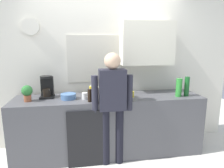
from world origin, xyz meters
TOP-DOWN VIEW (x-y plane):
  - ground_plane at (0.00, 0.00)m, footprint 8.00×8.00m
  - kitchen_counter at (0.00, 0.30)m, footprint 2.85×0.64m
  - dishwasher_panel at (-0.35, -0.03)m, footprint 0.56×0.02m
  - back_wall_assembly at (0.08, 0.70)m, footprint 4.45×0.42m
  - coffee_maker at (-0.92, 0.42)m, footprint 0.20×0.20m
  - bottle_dark_sauce at (-0.30, 0.09)m, footprint 0.06×0.06m
  - bottle_olive_oil at (0.20, 0.16)m, footprint 0.06×0.06m
  - bottle_green_wine at (1.19, 0.17)m, footprint 0.07×0.07m
  - bottle_clear_soda at (1.05, 0.16)m, footprint 0.09×0.09m
  - cup_yellow_cup at (0.34, 0.24)m, footprint 0.07×0.07m
  - cup_white_mug at (-0.37, 0.24)m, footprint 0.08×0.08m
  - mixing_bowl at (-0.61, 0.28)m, footprint 0.22×0.22m
  - potted_plant at (-1.17, 0.24)m, footprint 0.15×0.15m
  - dish_soap at (-0.27, 0.41)m, footprint 0.06×0.06m
  - storage_canister at (-0.20, 0.25)m, footprint 0.14×0.14m
  - person_at_sink at (0.00, 0.00)m, footprint 0.57×0.22m

SIDE VIEW (x-z plane):
  - ground_plane at x=0.00m, z-range 0.00..0.00m
  - dishwasher_panel at x=-0.35m, z-range 0.00..0.83m
  - kitchen_counter at x=0.00m, z-range 0.00..0.92m
  - person_at_sink at x=0.00m, z-range 0.15..1.75m
  - mixing_bowl at x=-0.61m, z-range 0.92..1.00m
  - cup_yellow_cup at x=0.34m, z-range 0.92..1.00m
  - cup_white_mug at x=-0.37m, z-range 0.92..1.01m
  - dish_soap at x=-0.27m, z-range 0.91..1.09m
  - storage_canister at x=-0.20m, z-range 0.92..1.09m
  - bottle_dark_sauce at x=-0.30m, z-range 0.92..1.10m
  - bottle_olive_oil at x=0.20m, z-range 0.92..1.17m
  - potted_plant at x=-1.17m, z-range 0.94..1.17m
  - bottle_clear_soda at x=1.05m, z-range 0.92..1.20m
  - coffee_maker at x=-0.92m, z-range 0.90..1.23m
  - bottle_green_wine at x=1.19m, z-range 0.92..1.22m
  - back_wall_assembly at x=0.08m, z-range 0.06..2.66m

